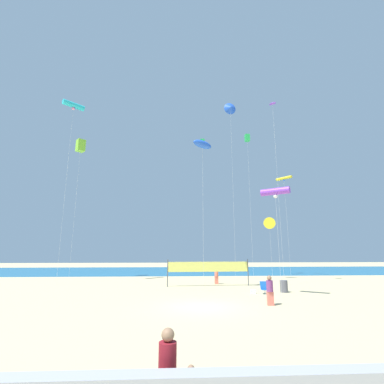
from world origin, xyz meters
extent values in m
plane|color=#D1BC89|center=(0.00, 0.00, 0.00)|extent=(120.00, 120.00, 0.00)
cube|color=#1E6B99|center=(0.00, 29.59, 0.00)|extent=(120.00, 20.00, 0.01)
cylinder|color=maroon|center=(-1.65, -10.68, 1.04)|extent=(0.37, 0.37, 0.61)
sphere|color=#997051|center=(-1.65, -10.68, 1.49)|extent=(0.27, 0.27, 0.27)
cylinder|color=gold|center=(-1.17, -10.63, 0.58)|extent=(0.21, 0.21, 0.34)
sphere|color=#997051|center=(-1.17, -10.63, 0.82)|extent=(0.15, 0.15, 0.15)
cube|color=#EA7260|center=(4.17, 0.24, 0.39)|extent=(0.37, 0.22, 0.78)
cylinder|color=#7A3872|center=(4.17, 0.24, 1.11)|extent=(0.39, 0.39, 0.65)
sphere|color=#997051|center=(4.17, 0.24, 1.58)|extent=(0.29, 0.29, 0.29)
cube|color=#EA7260|center=(2.49, 11.08, 0.37)|extent=(0.35, 0.21, 0.73)
cylinder|color=#EA7260|center=(2.49, 11.08, 1.03)|extent=(0.37, 0.37, 0.60)
sphere|color=#997051|center=(2.49, 11.08, 1.47)|extent=(0.27, 0.27, 0.27)
cube|color=#1959B2|center=(5.21, 4.54, 0.32)|extent=(0.52, 0.48, 0.03)
cube|color=#1959B2|center=(5.21, 4.83, 0.60)|extent=(0.52, 0.23, 0.57)
cylinder|color=silver|center=(5.21, 4.40, 0.16)|extent=(0.03, 0.03, 0.32)
cylinder|color=silver|center=(5.21, 4.69, 0.16)|extent=(0.03, 0.03, 0.32)
cylinder|color=#595960|center=(6.99, 5.32, 0.45)|extent=(0.58, 0.58, 0.91)
cylinder|color=#4C4C51|center=(-2.26, 9.27, 1.20)|extent=(0.08, 0.08, 2.40)
cylinder|color=#4C4C51|center=(5.29, 9.68, 1.20)|extent=(0.08, 0.08, 2.40)
cube|color=#EAE566|center=(1.52, 9.48, 1.73)|extent=(7.55, 0.43, 0.90)
cube|color=white|center=(4.37, 4.79, 0.15)|extent=(0.38, 0.19, 0.31)
cylinder|color=silver|center=(5.25, 15.05, 10.56)|extent=(0.01, 0.01, 21.12)
cone|color=blue|center=(5.25, 15.05, 21.12)|extent=(1.60, 0.68, 1.55)
cylinder|color=silver|center=(0.75, 6.29, 6.27)|extent=(0.01, 0.01, 12.54)
ellipsoid|color=blue|center=(0.75, 6.29, 12.54)|extent=(2.05, 1.64, 0.78)
cube|color=green|center=(0.75, 6.29, 12.83)|extent=(0.39, 0.06, 0.49)
cylinder|color=silver|center=(12.75, 17.85, 6.32)|extent=(0.01, 0.01, 12.64)
cylinder|color=yellow|center=(12.75, 17.85, 12.64)|extent=(1.64, 1.98, 0.37)
sphere|color=blue|center=(12.75, 17.85, 12.36)|extent=(0.22, 0.22, 0.22)
cylinder|color=silver|center=(8.72, 9.69, 9.38)|extent=(0.01, 0.01, 18.76)
pyramid|color=purple|center=(8.70, 9.69, 18.84)|extent=(0.90, 0.89, 0.31)
cylinder|color=silver|center=(-13.43, 15.87, 7.94)|extent=(0.01, 0.01, 15.88)
cube|color=#8CD833|center=(-13.43, 15.87, 15.88)|extent=(1.28, 1.28, 1.46)
cylinder|color=silver|center=(8.04, 17.90, 9.14)|extent=(0.01, 0.01, 18.29)
cube|color=green|center=(8.04, 17.90, 18.29)|extent=(0.62, 0.62, 0.96)
cylinder|color=silver|center=(5.84, 2.81, 3.76)|extent=(0.01, 0.01, 7.53)
cylinder|color=purple|center=(5.84, 2.81, 7.53)|extent=(2.02, 1.67, 0.52)
sphere|color=white|center=(5.84, 2.81, 7.17)|extent=(0.31, 0.31, 0.31)
cylinder|color=silver|center=(9.56, 15.34, 3.19)|extent=(0.01, 0.01, 6.39)
cone|color=yellow|center=(9.56, 15.34, 6.39)|extent=(1.46, 0.88, 1.38)
cylinder|color=silver|center=(-12.96, 11.44, 9.44)|extent=(0.01, 0.01, 18.87)
cylinder|color=#26BFCC|center=(-12.96, 11.44, 18.87)|extent=(2.11, 1.96, 0.59)
sphere|color=pink|center=(-12.96, 11.44, 18.47)|extent=(0.36, 0.36, 0.36)
camera|label=1|loc=(-1.50, -16.91, 3.20)|focal=25.79mm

